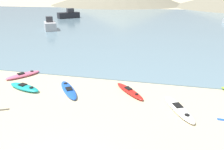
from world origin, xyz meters
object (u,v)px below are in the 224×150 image
kayak_on_sand_0 (69,90)px  kayak_on_sand_1 (179,109)px  kayak_on_sand_3 (129,91)px  moored_boat_2 (50,25)px  moored_boat_1 (69,15)px  kayak_on_sand_5 (24,87)px  kayak_on_sand_2 (23,75)px

kayak_on_sand_0 → kayak_on_sand_1: kayak_on_sand_0 is taller
kayak_on_sand_0 → kayak_on_sand_3: (4.16, 0.74, -0.00)m
moored_boat_2 → kayak_on_sand_3: bearing=-51.6°
kayak_on_sand_1 → moored_boat_1: bearing=120.9°
kayak_on_sand_5 → moored_boat_2: moored_boat_2 is taller
kayak_on_sand_3 → moored_boat_1: size_ratio=0.52×
kayak_on_sand_3 → kayak_on_sand_0: bearing=-169.9°
kayak_on_sand_1 → kayak_on_sand_5: 10.56m
kayak_on_sand_5 → kayak_on_sand_1: bearing=-3.5°
kayak_on_sand_5 → kayak_on_sand_3: bearing=8.5°
kayak_on_sand_3 → moored_boat_1: (-20.98, 38.64, 0.74)m
kayak_on_sand_3 → moored_boat_2: moored_boat_2 is taller
kayak_on_sand_2 → kayak_on_sand_3: 8.95m
kayak_on_sand_0 → kayak_on_sand_5: bearing=-173.5°
kayak_on_sand_2 → moored_boat_2: bearing=111.9°
kayak_on_sand_3 → moored_boat_2: bearing=128.4°
kayak_on_sand_0 → moored_boat_1: bearing=113.1°
kayak_on_sand_2 → kayak_on_sand_3: bearing=-6.6°
kayak_on_sand_1 → kayak_on_sand_3: size_ratio=1.21×
kayak_on_sand_0 → kayak_on_sand_3: kayak_on_sand_0 is taller
moored_boat_1 → moored_boat_2: (3.75, -16.89, -0.02)m
kayak_on_sand_3 → moored_boat_1: moored_boat_1 is taller
moored_boat_1 → kayak_on_sand_1: bearing=-59.1°
kayak_on_sand_1 → moored_boat_1: (-24.15, 40.39, 0.74)m
kayak_on_sand_5 → moored_boat_1: moored_boat_1 is taller
kayak_on_sand_3 → kayak_on_sand_5: size_ratio=0.95×
kayak_on_sand_0 → kayak_on_sand_3: 4.23m
kayak_on_sand_1 → kayak_on_sand_2: (-12.06, 2.77, 0.02)m
kayak_on_sand_2 → moored_boat_1: 39.52m
kayak_on_sand_5 → moored_boat_1: bearing=108.9°
kayak_on_sand_0 → kayak_on_sand_1: bearing=-7.9°
kayak_on_sand_0 → moored_boat_1: 42.82m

